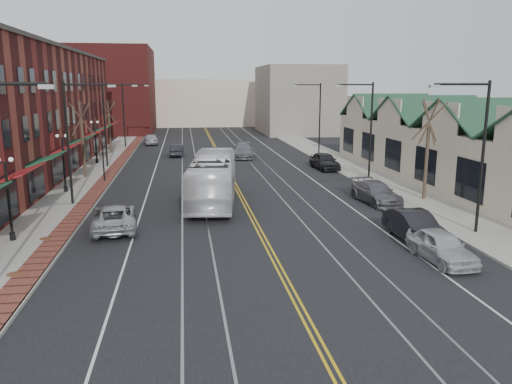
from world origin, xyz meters
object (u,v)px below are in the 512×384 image
object	(u,v)px
transit_bus	(213,178)
parked_car_d	(325,161)
parked_car_c	(376,193)
parked_suv	(114,217)
parked_car_b	(415,226)
parked_car_a	(441,246)

from	to	relation	value
transit_bus	parked_car_d	world-z (taller)	transit_bus
parked_car_c	parked_suv	bearing A→B (deg)	-172.74
parked_car_b	parked_car_c	bearing A→B (deg)	79.75
parked_car_a	transit_bus	bearing A→B (deg)	122.17
parked_car_a	parked_car_c	xyz separation A→B (m)	(1.41, 11.51, 0.00)
transit_bus	parked_car_b	world-z (taller)	transit_bus
parked_suv	parked_car_b	distance (m)	16.24
parked_suv	transit_bus	bearing A→B (deg)	-140.95
transit_bus	parked_car_c	distance (m)	11.18
transit_bus	parked_car_d	size ratio (longest dim) A/B	2.51
transit_bus	parked_car_b	xyz separation A→B (m)	(9.78, -10.30, -0.90)
parked_suv	parked_car_d	bearing A→B (deg)	-140.30
parked_car_c	parked_car_d	bearing A→B (deg)	81.91
parked_suv	parked_car_c	bearing A→B (deg)	-173.03
parked_suv	parked_car_a	distance (m)	17.14
parked_car_c	transit_bus	bearing A→B (deg)	163.42
parked_car_a	parked_suv	bearing A→B (deg)	151.27
transit_bus	parked_car_c	xyz separation A→B (m)	(10.97, -1.95, -0.94)
transit_bus	parked_car_c	size ratio (longest dim) A/B	2.40
transit_bus	parked_car_a	size ratio (longest dim) A/B	2.83
parked_car_c	parked_car_d	world-z (taller)	parked_car_d
parked_car_b	parked_car_c	xyz separation A→B (m)	(1.19, 8.34, -0.04)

